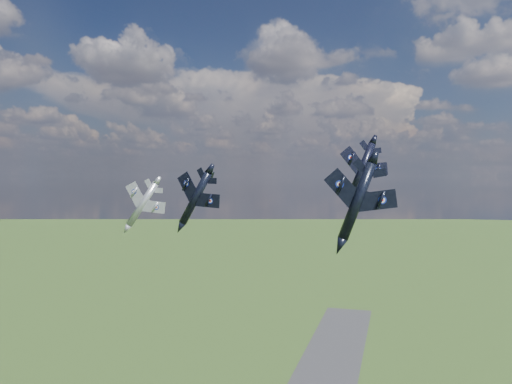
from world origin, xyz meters
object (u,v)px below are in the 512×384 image
(jet_right_navy, at_px, (357,201))
(jet_lead_navy, at_px, (196,198))
(jet_left_silver, at_px, (142,204))
(jet_high_navy, at_px, (362,170))

(jet_right_navy, bearing_deg, jet_lead_navy, 129.49)
(jet_right_navy, xyz_separation_m, jet_left_silver, (-43.47, 27.18, -2.53))
(jet_lead_navy, distance_m, jet_right_navy, 46.99)
(jet_high_navy, distance_m, jet_left_silver, 45.79)
(jet_lead_navy, xyz_separation_m, jet_right_navy, (34.29, -32.10, 1.38))
(jet_lead_navy, height_order, jet_right_navy, jet_lead_navy)
(jet_left_silver, bearing_deg, jet_right_navy, -40.28)
(jet_right_navy, distance_m, jet_high_navy, 47.04)
(jet_lead_navy, relative_size, jet_high_navy, 0.99)
(jet_lead_navy, bearing_deg, jet_right_navy, -33.69)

